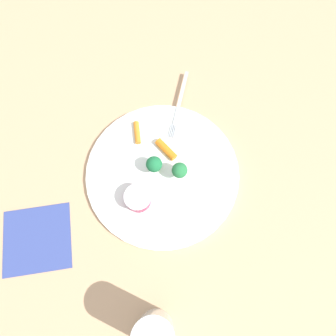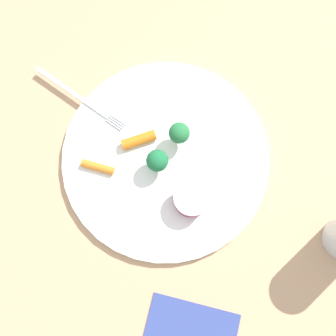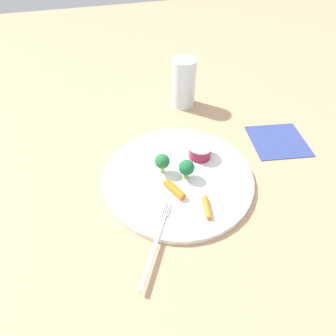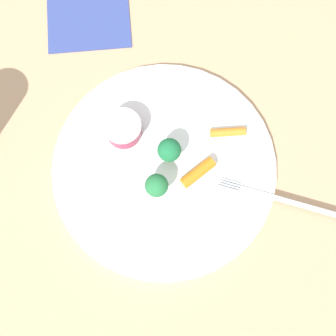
# 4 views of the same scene
# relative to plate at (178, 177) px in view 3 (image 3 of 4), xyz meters

# --- Properties ---
(ground_plane) EXTENTS (2.40, 2.40, 0.00)m
(ground_plane) POSITION_rel_plate_xyz_m (0.00, 0.00, -0.01)
(ground_plane) COLOR tan
(plate) EXTENTS (0.30, 0.30, 0.01)m
(plate) POSITION_rel_plate_xyz_m (0.00, 0.00, 0.00)
(plate) COLOR white
(plate) RESTS_ON ground_plane
(sauce_cup) EXTENTS (0.05, 0.05, 0.03)m
(sauce_cup) POSITION_rel_plate_xyz_m (0.04, -0.06, 0.02)
(sauce_cup) COLOR maroon
(sauce_cup) RESTS_ON plate
(broccoli_floret_0) EXTENTS (0.03, 0.03, 0.05)m
(broccoli_floret_0) POSITION_rel_plate_xyz_m (0.02, 0.03, 0.04)
(broccoli_floret_0) COLOR #95C160
(broccoli_floret_0) RESTS_ON plate
(broccoli_floret_1) EXTENTS (0.03, 0.03, 0.04)m
(broccoli_floret_1) POSITION_rel_plate_xyz_m (-0.01, -0.01, 0.03)
(broccoli_floret_1) COLOR #93B258
(broccoli_floret_1) RESTS_ON plate
(carrot_stick_0) EXTENTS (0.05, 0.03, 0.02)m
(carrot_stick_0) POSITION_rel_plate_xyz_m (-0.04, 0.02, 0.01)
(carrot_stick_0) COLOR orange
(carrot_stick_0) RESTS_ON plate
(carrot_stick_1) EXTENTS (0.05, 0.02, 0.01)m
(carrot_stick_1) POSITION_rel_plate_xyz_m (-0.09, -0.02, 0.01)
(carrot_stick_1) COLOR orange
(carrot_stick_1) RESTS_ON plate
(fork) EXTENTS (0.15, 0.09, 0.00)m
(fork) POSITION_rel_plate_xyz_m (-0.13, 0.08, 0.01)
(fork) COLOR #B2B9BF
(fork) RESTS_ON plate
(drinking_glass) EXTENTS (0.06, 0.06, 0.13)m
(drinking_glass) POSITION_rel_plate_xyz_m (0.26, -0.09, 0.06)
(drinking_glass) COLOR silver
(drinking_glass) RESTS_ON ground_plane
(napkin) EXTENTS (0.14, 0.14, 0.00)m
(napkin) POSITION_rel_plate_xyz_m (0.05, -0.26, -0.00)
(napkin) COLOR #344385
(napkin) RESTS_ON ground_plane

